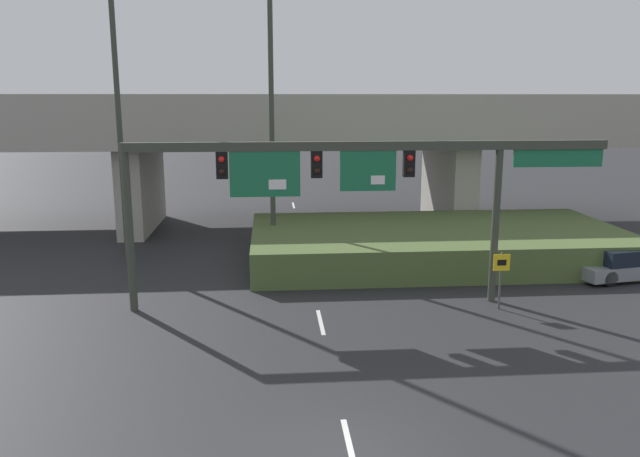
% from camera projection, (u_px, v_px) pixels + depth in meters
% --- Properties ---
extents(ground_plane, '(160.00, 160.00, 0.00)m').
position_uv_depth(ground_plane, '(352.00, 455.00, 13.39)').
color(ground_plane, '#262628').
extents(lane_markings, '(0.14, 41.44, 0.01)m').
position_uv_depth(lane_markings, '(313.00, 288.00, 25.13)').
color(lane_markings, silver).
rests_on(lane_markings, ground).
extents(signal_gantry, '(17.29, 0.44, 6.01)m').
position_uv_depth(signal_gantry, '(351.00, 172.00, 22.07)').
color(signal_gantry, '#383D33').
rests_on(signal_gantry, ground).
extents(speed_limit_sign, '(0.60, 0.11, 2.11)m').
position_uv_depth(speed_limit_sign, '(501.00, 273.00, 22.33)').
color(speed_limit_sign, '#4C4C4C').
rests_on(speed_limit_sign, ground).
extents(highway_light_pole_near, '(0.70, 0.36, 17.00)m').
position_uv_depth(highway_light_pole_near, '(115.00, 65.00, 26.83)').
color(highway_light_pole_near, '#383D33').
rests_on(highway_light_pole_near, ground).
extents(highway_light_pole_far, '(0.70, 0.36, 14.96)m').
position_uv_depth(highway_light_pole_far, '(271.00, 90.00, 28.76)').
color(highway_light_pole_far, '#383D33').
rests_on(highway_light_pole_far, ground).
extents(overpass_bridge, '(42.60, 9.33, 7.67)m').
position_uv_depth(overpass_bridge, '(297.00, 134.00, 36.09)').
color(overpass_bridge, '#A39E93').
rests_on(overpass_bridge, ground).
extents(grass_embankment, '(17.33, 8.92, 1.48)m').
position_uv_depth(grass_embankment, '(436.00, 243.00, 29.55)').
color(grass_embankment, '#4C6033').
rests_on(grass_embankment, ground).
extents(parked_sedan_near_right, '(4.34, 1.90, 1.41)m').
position_uv_depth(parked_sedan_near_right, '(533.00, 256.00, 27.51)').
color(parked_sedan_near_right, black).
rests_on(parked_sedan_near_right, ground).
extents(parked_sedan_mid_right, '(4.58, 2.67, 1.36)m').
position_uv_depth(parked_sedan_mid_right, '(622.00, 264.00, 26.31)').
color(parked_sedan_mid_right, gray).
rests_on(parked_sedan_mid_right, ground).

